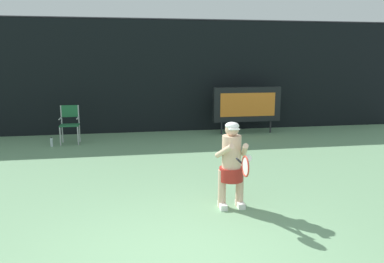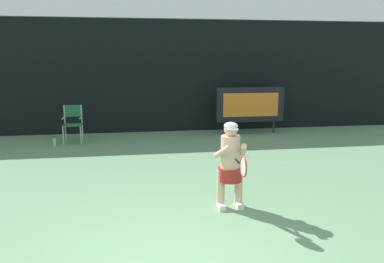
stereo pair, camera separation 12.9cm
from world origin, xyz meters
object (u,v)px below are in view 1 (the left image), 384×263
object	(u,v)px
water_bottle	(52,142)
umpire_chair	(70,122)
tennis_racket	(245,166)
scoreboard	(247,104)
tennis_player	(232,162)

from	to	relation	value
water_bottle	umpire_chair	bearing A→B (deg)	38.68
water_bottle	tennis_racket	world-z (taller)	tennis_racket
scoreboard	umpire_chair	distance (m)	5.46
scoreboard	water_bottle	size ratio (longest dim) A/B	8.30
tennis_player	tennis_racket	xyz separation A→B (m)	(0.01, -0.65, 0.12)
scoreboard	umpire_chair	xyz separation A→B (m)	(-5.42, -0.50, -0.33)
scoreboard	tennis_player	bearing A→B (deg)	-110.21
tennis_player	umpire_chair	bearing A→B (deg)	120.76
umpire_chair	tennis_player	bearing A→B (deg)	-59.24
umpire_chair	tennis_player	world-z (taller)	tennis_player
scoreboard	water_bottle	distance (m)	6.01
scoreboard	water_bottle	world-z (taller)	scoreboard
water_bottle	tennis_player	size ratio (longest dim) A/B	0.19
tennis_racket	scoreboard	bearing A→B (deg)	87.19
water_bottle	tennis_racket	distance (m)	6.86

